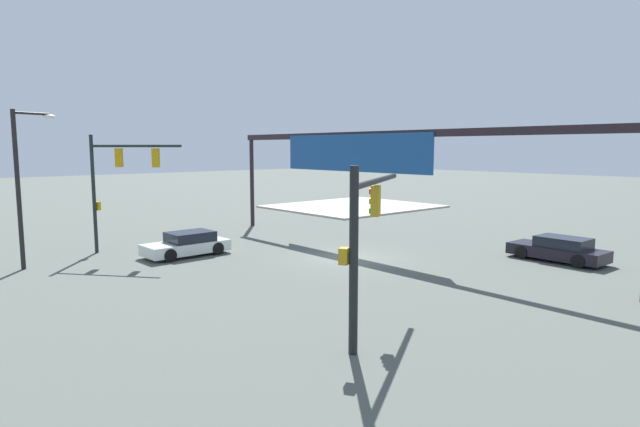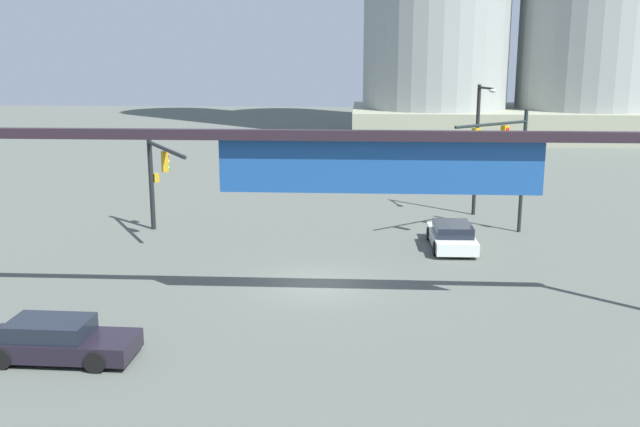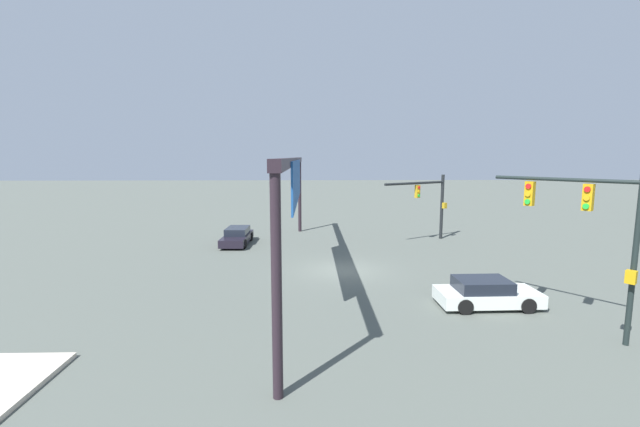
{
  "view_description": "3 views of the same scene",
  "coord_description": "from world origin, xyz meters",
  "px_view_note": "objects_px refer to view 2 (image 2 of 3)",
  "views": [
    {
      "loc": [
        -18.59,
        17.97,
        5.48
      ],
      "look_at": [
        1.56,
        0.37,
        2.13
      ],
      "focal_mm": 29.67,
      "sensor_mm": 36.0,
      "label": 1
    },
    {
      "loc": [
        1.59,
        -26.3,
        8.88
      ],
      "look_at": [
        0.22,
        -2.6,
        3.45
      ],
      "focal_mm": 39.84,
      "sensor_mm": 36.0,
      "label": 2
    },
    {
      "loc": [
        22.71,
        -1.91,
        6.38
      ],
      "look_at": [
        1.49,
        -1.38,
        3.46
      ],
      "focal_mm": 23.17,
      "sensor_mm": 36.0,
      "label": 3
    }
  ],
  "objects_px": {
    "traffic_signal_near_corner": "(507,153)",
    "sedan_car_waiting_far": "(57,341)",
    "sedan_car_approaching": "(452,236)",
    "streetlamp_curved_arm": "(479,141)",
    "traffic_signal_opposite_side": "(158,168)"
  },
  "relations": [
    {
      "from": "streetlamp_curved_arm",
      "to": "sedan_car_waiting_far",
      "type": "xyz_separation_m",
      "value": [
        -15.22,
        -19.74,
        -3.58
      ]
    },
    {
      "from": "traffic_signal_opposite_side",
      "to": "sedan_car_approaching",
      "type": "xyz_separation_m",
      "value": [
        14.09,
        -1.62,
        -2.76
      ]
    },
    {
      "from": "traffic_signal_opposite_side",
      "to": "sedan_car_approaching",
      "type": "distance_m",
      "value": 14.45
    },
    {
      "from": "sedan_car_approaching",
      "to": "sedan_car_waiting_far",
      "type": "bearing_deg",
      "value": 133.49
    },
    {
      "from": "traffic_signal_opposite_side",
      "to": "sedan_car_waiting_far",
      "type": "bearing_deg",
      "value": -27.15
    },
    {
      "from": "streetlamp_curved_arm",
      "to": "sedan_car_approaching",
      "type": "bearing_deg",
      "value": -32.35
    },
    {
      "from": "traffic_signal_near_corner",
      "to": "sedan_car_waiting_far",
      "type": "distance_m",
      "value": 22.34
    },
    {
      "from": "sedan_car_approaching",
      "to": "streetlamp_curved_arm",
      "type": "bearing_deg",
      "value": -18.38
    },
    {
      "from": "traffic_signal_opposite_side",
      "to": "sedan_car_waiting_far",
      "type": "xyz_separation_m",
      "value": [
        0.99,
        -14.53,
        -2.76
      ]
    },
    {
      "from": "streetlamp_curved_arm",
      "to": "sedan_car_approaching",
      "type": "relative_size",
      "value": 1.67
    },
    {
      "from": "traffic_signal_near_corner",
      "to": "sedan_car_approaching",
      "type": "bearing_deg",
      "value": 1.94
    },
    {
      "from": "traffic_signal_near_corner",
      "to": "traffic_signal_opposite_side",
      "type": "xyz_separation_m",
      "value": [
        -16.85,
        -0.79,
        -0.8
      ]
    },
    {
      "from": "streetlamp_curved_arm",
      "to": "traffic_signal_opposite_side",
      "type": "bearing_deg",
      "value": -87.25
    },
    {
      "from": "traffic_signal_near_corner",
      "to": "sedan_car_waiting_far",
      "type": "bearing_deg",
      "value": 4.86
    },
    {
      "from": "sedan_car_waiting_far",
      "to": "traffic_signal_opposite_side",
      "type": "bearing_deg",
      "value": 95.3
    }
  ]
}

